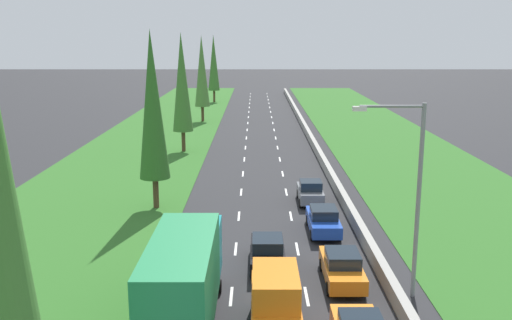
{
  "coord_description": "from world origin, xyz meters",
  "views": [
    {
      "loc": [
        -0.6,
        -3.21,
        11.78
      ],
      "look_at": [
        -0.57,
        48.53,
        0.48
      ],
      "focal_mm": 39.59,
      "sensor_mm": 36.0,
      "label": 1
    }
  ],
  "objects_px": {
    "grey_hatchback_right_lane": "(310,192)",
    "poplar_tree_fifth": "(213,63)",
    "poplar_tree_third": "(182,83)",
    "orange_sedan_right_lane_third": "(342,267)",
    "poplar_tree_fourth": "(202,71)",
    "poplar_tree_second": "(152,106)",
    "black_sedan_centre_lane_third": "(267,252)",
    "street_light_mast": "(411,187)",
    "blue_sedan_right_lane": "(323,220)",
    "orange_van_centre_lane": "(275,303)",
    "green_box_truck_left_lane": "(185,281)"
  },
  "relations": [
    {
      "from": "orange_sedan_right_lane_third",
      "to": "blue_sedan_right_lane",
      "type": "bearing_deg",
      "value": 90.56
    },
    {
      "from": "orange_sedan_right_lane_third",
      "to": "black_sedan_centre_lane_third",
      "type": "xyz_separation_m",
      "value": [
        -3.59,
        1.99,
        0.0
      ]
    },
    {
      "from": "orange_van_centre_lane",
      "to": "green_box_truck_left_lane",
      "type": "xyz_separation_m",
      "value": [
        -3.63,
        0.4,
        0.78
      ]
    },
    {
      "from": "blue_sedan_right_lane",
      "to": "grey_hatchback_right_lane",
      "type": "height_order",
      "value": "grey_hatchback_right_lane"
    },
    {
      "from": "orange_sedan_right_lane_third",
      "to": "black_sedan_centre_lane_third",
      "type": "relative_size",
      "value": 1.0
    },
    {
      "from": "poplar_tree_third",
      "to": "street_light_mast",
      "type": "xyz_separation_m",
      "value": [
        14.53,
        -33.88,
        -1.96
      ]
    },
    {
      "from": "blue_sedan_right_lane",
      "to": "poplar_tree_second",
      "type": "bearing_deg",
      "value": 155.24
    },
    {
      "from": "blue_sedan_right_lane",
      "to": "poplar_tree_second",
      "type": "distance_m",
      "value": 13.85
    },
    {
      "from": "green_box_truck_left_lane",
      "to": "street_light_mast",
      "type": "height_order",
      "value": "street_light_mast"
    },
    {
      "from": "grey_hatchback_right_lane",
      "to": "green_box_truck_left_lane",
      "type": "relative_size",
      "value": 0.41
    },
    {
      "from": "orange_sedan_right_lane_third",
      "to": "poplar_tree_fifth",
      "type": "bearing_deg",
      "value": 98.65
    },
    {
      "from": "poplar_tree_third",
      "to": "poplar_tree_fifth",
      "type": "xyz_separation_m",
      "value": [
        -0.11,
        45.91,
        -0.03
      ]
    },
    {
      "from": "poplar_tree_second",
      "to": "blue_sedan_right_lane",
      "type": "bearing_deg",
      "value": -24.76
    },
    {
      "from": "green_box_truck_left_lane",
      "to": "poplar_tree_second",
      "type": "height_order",
      "value": "poplar_tree_second"
    },
    {
      "from": "blue_sedan_right_lane",
      "to": "green_box_truck_left_lane",
      "type": "distance_m",
      "value": 13.81
    },
    {
      "from": "orange_van_centre_lane",
      "to": "poplar_tree_fifth",
      "type": "bearing_deg",
      "value": 95.81
    },
    {
      "from": "grey_hatchback_right_lane",
      "to": "poplar_tree_second",
      "type": "xyz_separation_m",
      "value": [
        -10.95,
        -1.22,
        6.39
      ]
    },
    {
      "from": "black_sedan_centre_lane_third",
      "to": "poplar_tree_third",
      "type": "distance_m",
      "value": 32.15
    },
    {
      "from": "poplar_tree_third",
      "to": "orange_sedan_right_lane_third",
      "type": "bearing_deg",
      "value": -70.0
    },
    {
      "from": "orange_sedan_right_lane_third",
      "to": "grey_hatchback_right_lane",
      "type": "xyz_separation_m",
      "value": [
        -0.27,
        13.59,
        0.02
      ]
    },
    {
      "from": "poplar_tree_third",
      "to": "street_light_mast",
      "type": "height_order",
      "value": "poplar_tree_third"
    },
    {
      "from": "blue_sedan_right_lane",
      "to": "green_box_truck_left_lane",
      "type": "xyz_separation_m",
      "value": [
        -6.98,
        -11.83,
        1.37
      ]
    },
    {
      "from": "orange_sedan_right_lane_third",
      "to": "poplar_tree_fifth",
      "type": "xyz_separation_m",
      "value": [
        -11.91,
        78.33,
        6.35
      ]
    },
    {
      "from": "black_sedan_centre_lane_third",
      "to": "poplar_tree_fourth",
      "type": "relative_size",
      "value": 0.37
    },
    {
      "from": "grey_hatchback_right_lane",
      "to": "poplar_tree_fifth",
      "type": "xyz_separation_m",
      "value": [
        -11.64,
        64.75,
        6.33
      ]
    },
    {
      "from": "orange_van_centre_lane",
      "to": "poplar_tree_fourth",
      "type": "relative_size",
      "value": 0.41
    },
    {
      "from": "grey_hatchback_right_lane",
      "to": "poplar_tree_fourth",
      "type": "xyz_separation_m",
      "value": [
        -11.51,
        40.34,
        6.25
      ]
    },
    {
      "from": "grey_hatchback_right_lane",
      "to": "poplar_tree_fifth",
      "type": "bearing_deg",
      "value": 100.19
    },
    {
      "from": "grey_hatchback_right_lane",
      "to": "poplar_tree_third",
      "type": "xyz_separation_m",
      "value": [
        -11.53,
        18.83,
        6.36
      ]
    },
    {
      "from": "blue_sedan_right_lane",
      "to": "poplar_tree_fourth",
      "type": "bearing_deg",
      "value": 104.08
    },
    {
      "from": "green_box_truck_left_lane",
      "to": "poplar_tree_fifth",
      "type": "xyz_separation_m",
      "value": [
        -4.86,
        82.93,
        4.98
      ]
    },
    {
      "from": "orange_sedan_right_lane_third",
      "to": "poplar_tree_fourth",
      "type": "distance_m",
      "value": 55.55
    },
    {
      "from": "blue_sedan_right_lane",
      "to": "grey_hatchback_right_lane",
      "type": "bearing_deg",
      "value": 91.79
    },
    {
      "from": "street_light_mast",
      "to": "grey_hatchback_right_lane",
      "type": "bearing_deg",
      "value": 101.28
    },
    {
      "from": "orange_sedan_right_lane_third",
      "to": "grey_hatchback_right_lane",
      "type": "bearing_deg",
      "value": 91.13
    },
    {
      "from": "green_box_truck_left_lane",
      "to": "poplar_tree_second",
      "type": "relative_size",
      "value": 0.76
    },
    {
      "from": "poplar_tree_second",
      "to": "poplar_tree_third",
      "type": "height_order",
      "value": "poplar_tree_second"
    },
    {
      "from": "orange_sedan_right_lane_third",
      "to": "poplar_tree_third",
      "type": "distance_m",
      "value": 35.08
    },
    {
      "from": "blue_sedan_right_lane",
      "to": "grey_hatchback_right_lane",
      "type": "relative_size",
      "value": 1.15
    },
    {
      "from": "blue_sedan_right_lane",
      "to": "poplar_tree_third",
      "type": "relative_size",
      "value": 0.37
    },
    {
      "from": "poplar_tree_fourth",
      "to": "blue_sedan_right_lane",
      "type": "bearing_deg",
      "value": -75.92
    },
    {
      "from": "grey_hatchback_right_lane",
      "to": "poplar_tree_third",
      "type": "distance_m",
      "value": 22.98
    },
    {
      "from": "grey_hatchback_right_lane",
      "to": "green_box_truck_left_lane",
      "type": "xyz_separation_m",
      "value": [
        -6.79,
        -18.19,
        1.35
      ]
    },
    {
      "from": "blue_sedan_right_lane",
      "to": "poplar_tree_fourth",
      "type": "xyz_separation_m",
      "value": [
        -11.71,
        46.69,
        6.27
      ]
    },
    {
      "from": "poplar_tree_third",
      "to": "poplar_tree_fifth",
      "type": "distance_m",
      "value": 45.92
    },
    {
      "from": "poplar_tree_second",
      "to": "street_light_mast",
      "type": "relative_size",
      "value": 1.37
    },
    {
      "from": "black_sedan_centre_lane_third",
      "to": "poplar_tree_second",
      "type": "height_order",
      "value": "poplar_tree_second"
    },
    {
      "from": "poplar_tree_fifth",
      "to": "grey_hatchback_right_lane",
      "type": "bearing_deg",
      "value": -79.81
    },
    {
      "from": "black_sedan_centre_lane_third",
      "to": "street_light_mast",
      "type": "bearing_deg",
      "value": -28.63
    },
    {
      "from": "grey_hatchback_right_lane",
      "to": "poplar_tree_second",
      "type": "height_order",
      "value": "poplar_tree_second"
    }
  ]
}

